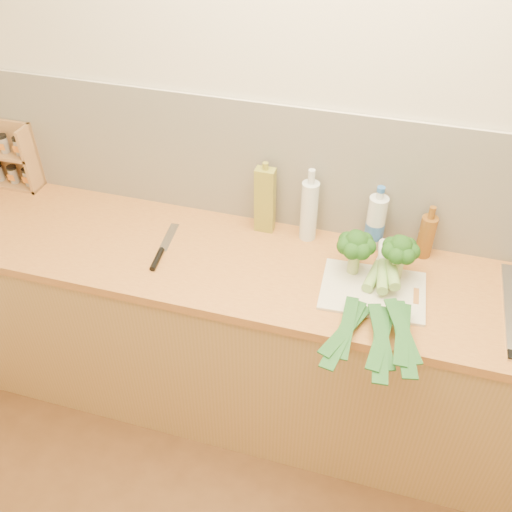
# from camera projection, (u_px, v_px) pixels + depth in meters

# --- Properties ---
(room_shell) EXTENTS (3.50, 3.50, 3.50)m
(room_shell) POSITION_uv_depth(u_px,v_px,m) (326.00, 174.00, 2.26)
(room_shell) COLOR beige
(room_shell) RESTS_ON ground
(counter) EXTENTS (3.20, 0.62, 0.90)m
(counter) POSITION_uv_depth(u_px,v_px,m) (300.00, 348.00, 2.50)
(counter) COLOR #AC8248
(counter) RESTS_ON ground
(chopping_board) EXTENTS (0.40, 0.30, 0.01)m
(chopping_board) POSITION_uv_depth(u_px,v_px,m) (373.00, 291.00, 2.13)
(chopping_board) COLOR beige
(chopping_board) RESTS_ON counter
(broccoli_left) EXTENTS (0.15, 0.15, 0.19)m
(broccoli_left) POSITION_uv_depth(u_px,v_px,m) (356.00, 245.00, 2.12)
(broccoli_left) COLOR #A3B66A
(broccoli_left) RESTS_ON chopping_board
(broccoli_right) EXTENTS (0.14, 0.14, 0.19)m
(broccoli_right) POSITION_uv_depth(u_px,v_px,m) (400.00, 250.00, 2.09)
(broccoli_right) COLOR #A3B66A
(broccoli_right) RESTS_ON chopping_board
(leek_front) EXTENTS (0.19, 0.69, 0.04)m
(leek_front) POSITION_uv_depth(u_px,v_px,m) (367.00, 288.00, 2.10)
(leek_front) COLOR white
(leek_front) RESTS_ON chopping_board
(leek_mid) EXTENTS (0.13, 0.71, 0.04)m
(leek_mid) POSITION_uv_depth(u_px,v_px,m) (382.00, 289.00, 2.06)
(leek_mid) COLOR white
(leek_mid) RESTS_ON chopping_board
(leek_back) EXTENTS (0.19, 0.66, 0.04)m
(leek_back) POSITION_uv_depth(u_px,v_px,m) (395.00, 288.00, 2.04)
(leek_back) COLOR white
(leek_back) RESTS_ON chopping_board
(chefs_knife) EXTENTS (0.06, 0.32, 0.02)m
(chefs_knife) POSITION_uv_depth(u_px,v_px,m) (160.00, 253.00, 2.29)
(chefs_knife) COLOR silver
(chefs_knife) RESTS_ON counter
(spice_rack) EXTENTS (0.26, 0.10, 0.31)m
(spice_rack) POSITION_uv_depth(u_px,v_px,m) (10.00, 158.00, 2.62)
(spice_rack) COLOR tan
(spice_rack) RESTS_ON counter
(oil_tin) EXTENTS (0.08, 0.05, 0.32)m
(oil_tin) POSITION_uv_depth(u_px,v_px,m) (265.00, 200.00, 2.33)
(oil_tin) COLOR olive
(oil_tin) RESTS_ON counter
(glass_bottle) EXTENTS (0.07, 0.07, 0.32)m
(glass_bottle) POSITION_uv_depth(u_px,v_px,m) (309.00, 210.00, 2.30)
(glass_bottle) COLOR silver
(glass_bottle) RESTS_ON counter
(amber_bottle) EXTENTS (0.06, 0.06, 0.23)m
(amber_bottle) POSITION_uv_depth(u_px,v_px,m) (426.00, 236.00, 2.24)
(amber_bottle) COLOR brown
(amber_bottle) RESTS_ON counter
(water_bottle) EXTENTS (0.08, 0.08, 0.26)m
(water_bottle) POSITION_uv_depth(u_px,v_px,m) (375.00, 224.00, 2.27)
(water_bottle) COLOR silver
(water_bottle) RESTS_ON counter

